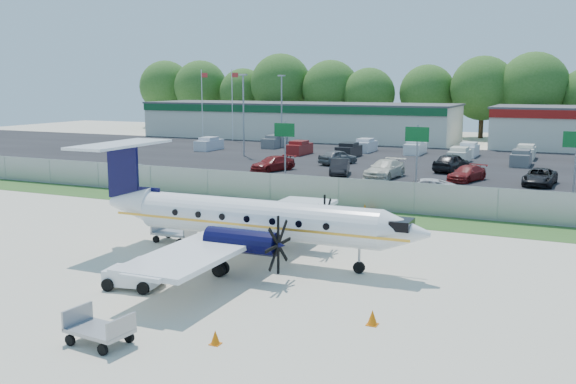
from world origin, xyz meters
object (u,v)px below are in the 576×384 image
at_px(pushback_tug, 136,274).
at_px(baggage_cart_far, 99,329).
at_px(baggage_cart_near, 174,232).
at_px(aircraft, 251,218).

height_order(pushback_tug, baggage_cart_far, pushback_tug).
xyz_separation_m(baggage_cart_near, baggage_cart_far, (5.45, -12.03, -0.01)).
relative_size(aircraft, baggage_cart_far, 7.76).
bearing_deg(aircraft, baggage_cart_far, -89.07).
bearing_deg(baggage_cart_far, aircraft, 90.93).
height_order(pushback_tug, baggage_cart_near, pushback_tug).
distance_m(aircraft, baggage_cart_far, 10.67).
bearing_deg(pushback_tug, baggage_cart_far, -63.78).
bearing_deg(baggage_cart_near, baggage_cart_far, -65.63).
xyz_separation_m(aircraft, baggage_cart_far, (0.17, -10.56, -1.50)).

